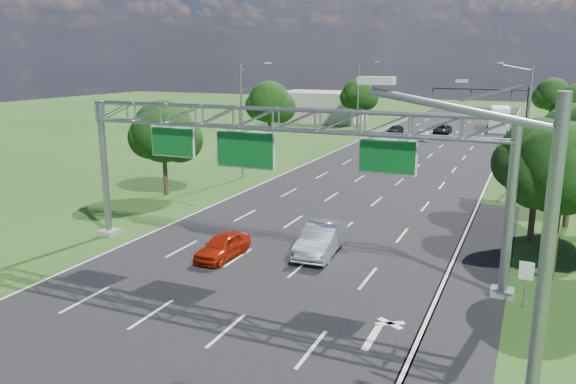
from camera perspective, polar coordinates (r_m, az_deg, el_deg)
The scene contains 21 objects.
ground at distance 46.35m, azimuth 7.98°, elevation 0.22°, with size 220.00×220.00×0.00m, color #264314.
road at distance 46.35m, azimuth 7.98°, elevation 0.22°, with size 18.00×180.00×0.02m, color black.
road_flare at distance 29.46m, azimuth 18.59°, elevation -8.10°, with size 3.00×30.00×0.02m, color black.
sign_gantry at distance 28.33m, azimuth -1.10°, elevation 6.19°, with size 23.50×1.00×9.56m.
regulatory_sign at distance 26.04m, azimuth 23.02°, elevation -7.78°, with size 0.60×0.08×2.10m.
traffic_signal at distance 78.80m, azimuth 20.61°, elevation 8.68°, with size 12.21×0.24×7.00m.
streetlight_l_near at distance 49.66m, azimuth -4.55°, elevation 7.71°, with size 2.97×0.22×10.16m.
streetlight_l_far at distance 82.07m, azimuth 7.27°, elevation 9.85°, with size 2.97×0.22×10.16m.
streetlight_r_mid at distance 53.71m, azimuth 22.98°, elevation 7.13°, with size 2.97×0.22×10.16m.
streetlight_r_near at distance 9.77m, azimuth 22.34°, elevation -17.42°, with size 2.97×0.22×10.16m.
tree_verge_la at distance 44.45m, azimuth -12.43°, elevation 5.71°, with size 5.76×4.80×7.40m.
tree_verge_lb at distance 65.12m, azimuth -1.83°, elevation 8.93°, with size 5.76×4.80×8.06m.
tree_verge_lc at distance 87.39m, azimuth 7.20°, elevation 9.67°, with size 5.76×4.80×7.62m.
tree_verge_re at distance 91.69m, azimuth 25.30°, elevation 8.82°, with size 5.76×4.80×7.84m.
building_left at distance 97.98m, azimuth 3.38°, elevation 8.68°, with size 14.00×10.00×5.00m, color #AEA492.
red_coupe at distance 30.39m, azimuth -6.65°, elevation -5.48°, with size 1.56×3.88×1.32m, color #B11E08.
silver_sedan at distance 30.81m, azimuth 3.38°, elevation -4.79°, with size 1.78×5.11×1.68m, color #B1B6BD.
car_queue_a at distance 76.80m, azimuth 13.58°, elevation 5.62°, with size 1.69×4.15×1.20m, color silver.
car_queue_b at distance 83.69m, azimuth 15.42°, elevation 6.16°, with size 2.15×4.67×1.30m, color black.
car_queue_c at distance 81.79m, azimuth 10.84°, elevation 6.25°, with size 1.56×3.88×1.32m, color black.
box_truck at distance 90.93m, azimuth 20.67°, elevation 6.94°, with size 3.16×9.15×3.39m.
Camera 1 is at (12.18, -13.49, 10.41)m, focal length 35.00 mm.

